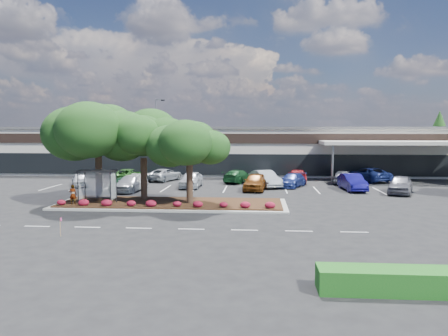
# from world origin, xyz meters

# --- Properties ---
(ground) EXTENTS (160.00, 160.00, 0.00)m
(ground) POSITION_xyz_m (0.00, 0.00, 0.00)
(ground) COLOR black
(ground) RESTS_ON ground
(retail_store) EXTENTS (80.40, 25.20, 6.25)m
(retail_store) POSITION_xyz_m (0.06, 33.91, 3.15)
(retail_store) COLOR beige
(retail_store) RESTS_ON ground
(landscape_island) EXTENTS (18.00, 6.00, 0.26)m
(landscape_island) POSITION_xyz_m (-2.00, 4.00, 0.12)
(landscape_island) COLOR #9B9B96
(landscape_island) RESTS_ON ground
(lane_markings) EXTENTS (33.12, 20.06, 0.01)m
(lane_markings) POSITION_xyz_m (-0.14, 10.42, 0.01)
(lane_markings) COLOR silver
(lane_markings) RESTS_ON ground
(shrub_row) EXTENTS (17.00, 0.80, 0.50)m
(shrub_row) POSITION_xyz_m (-2.00, 1.90, 0.51)
(shrub_row) COLOR maroon
(shrub_row) RESTS_ON landscape_island
(bus_shelter) EXTENTS (2.75, 1.55, 2.59)m
(bus_shelter) POSITION_xyz_m (-7.50, 2.95, 2.31)
(bus_shelter) COLOR black
(bus_shelter) RESTS_ON landscape_island
(island_tree_west) EXTENTS (7.20, 7.20, 7.89)m
(island_tree_west) POSITION_xyz_m (-8.00, 4.50, 4.21)
(island_tree_west) COLOR #123B13
(island_tree_west) RESTS_ON landscape_island
(island_tree_mid) EXTENTS (6.60, 6.60, 7.32)m
(island_tree_mid) POSITION_xyz_m (-4.50, 5.20, 3.92)
(island_tree_mid) COLOR #123B13
(island_tree_mid) RESTS_ON landscape_island
(island_tree_east) EXTENTS (5.80, 5.80, 6.50)m
(island_tree_east) POSITION_xyz_m (-0.50, 3.70, 3.51)
(island_tree_east) COLOR #123B13
(island_tree_east) RESTS_ON landscape_island
(hedge_south_east) EXTENTS (6.00, 1.30, 0.90)m
(hedge_south_east) POSITION_xyz_m (10.00, -13.50, 0.45)
(hedge_south_east) COLOR #0F5217
(hedge_south_east) RESTS_ON ground
(conifer_north_west) EXTENTS (4.40, 4.40, 10.00)m
(conifer_north_west) POSITION_xyz_m (-30.00, 46.00, 5.00)
(conifer_north_west) COLOR #123B13
(conifer_north_west) RESTS_ON ground
(conifer_north_east) EXTENTS (3.96, 3.96, 9.00)m
(conifer_north_east) POSITION_xyz_m (34.00, 44.00, 4.50)
(conifer_north_east) COLOR #123B13
(conifer_north_east) RESTS_ON ground
(person_waiting) EXTENTS (0.59, 0.41, 1.53)m
(person_waiting) POSITION_xyz_m (-9.25, 2.33, 1.02)
(person_waiting) COLOR #594C47
(person_waiting) RESTS_ON landscape_island
(light_pole) EXTENTS (1.42, 0.71, 9.94)m
(light_pole) POSITION_xyz_m (-8.65, 27.61, 4.41)
(light_pole) COLOR #9B9B96
(light_pole) RESTS_ON ground
(survey_stake) EXTENTS (0.07, 0.14, 1.05)m
(survey_stake) POSITION_xyz_m (-6.21, -6.31, 0.68)
(survey_stake) COLOR tan
(survey_stake) RESTS_ON ground
(car_0) EXTENTS (3.10, 4.25, 1.35)m
(car_0) POSITION_xyz_m (-13.76, 14.35, 0.67)
(car_0) COLOR #A8ADB5
(car_0) RESTS_ON ground
(car_1) EXTENTS (2.78, 5.38, 1.49)m
(car_1) POSITION_xyz_m (-7.49, 11.45, 0.75)
(car_1) COLOR silver
(car_1) RESTS_ON ground
(car_2) EXTENTS (1.98, 4.12, 1.36)m
(car_2) POSITION_xyz_m (-8.37, 11.71, 0.68)
(car_2) COLOR #1E5731
(car_2) RESTS_ON ground
(car_3) EXTENTS (2.14, 4.89, 1.64)m
(car_3) POSITION_xyz_m (-2.05, 14.41, 0.82)
(car_3) COLOR #B1B7BF
(car_3) RESTS_ON ground
(car_4) EXTENTS (3.62, 5.40, 1.68)m
(car_4) POSITION_xyz_m (5.49, 15.55, 0.84)
(car_4) COLOR #9AA1A6
(car_4) RESTS_ON ground
(car_5) EXTENTS (2.62, 5.17, 1.69)m
(car_5) POSITION_xyz_m (4.51, 12.87, 0.84)
(car_5) COLOR brown
(car_5) RESTS_ON ground
(car_6) EXTENTS (3.69, 5.13, 1.38)m
(car_6) POSITION_xyz_m (8.27, 15.67, 0.69)
(car_6) COLOR navy
(car_6) RESTS_ON ground
(car_7) EXTENTS (2.14, 5.05, 1.62)m
(car_7) POSITION_xyz_m (13.93, 13.54, 0.81)
(car_7) COLOR #100D61
(car_7) RESTS_ON ground
(car_8) EXTENTS (3.66, 5.34, 1.69)m
(car_8) POSITION_xyz_m (17.94, 11.76, 0.84)
(car_8) COLOR slate
(car_8) RESTS_ON ground
(car_10) EXTENTS (2.65, 5.51, 1.51)m
(car_10) POSITION_xyz_m (-9.81, 18.38, 0.76)
(car_10) COLOR #205219
(car_10) RESTS_ON ground
(car_11) EXTENTS (3.96, 5.51, 1.39)m
(car_11) POSITION_xyz_m (-5.98, 19.96, 0.70)
(car_11) COLOR #9BA1A7
(car_11) RESTS_ON ground
(car_13) EXTENTS (3.66, 5.34, 1.44)m
(car_13) POSITION_xyz_m (2.56, 19.01, 0.72)
(car_13) COLOR #154420
(car_13) RESTS_ON ground
(car_14) EXTENTS (1.43, 4.07, 1.34)m
(car_14) POSITION_xyz_m (5.57, 18.78, 0.67)
(car_14) COLOR #A7ADB3
(car_14) RESTS_ON ground
(car_15) EXTENTS (2.51, 5.24, 1.47)m
(car_15) POSITION_xyz_m (9.12, 19.24, 0.74)
(car_15) COLOR maroon
(car_15) RESTS_ON ground
(car_16) EXTENTS (2.99, 4.83, 1.54)m
(car_16) POSITION_xyz_m (14.03, 18.76, 0.77)
(car_16) COLOR slate
(car_16) RESTS_ON ground
(car_17) EXTENTS (4.64, 6.37, 1.61)m
(car_17) POSITION_xyz_m (17.36, 21.12, 0.80)
(car_17) COLOR navy
(car_17) RESTS_ON ground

